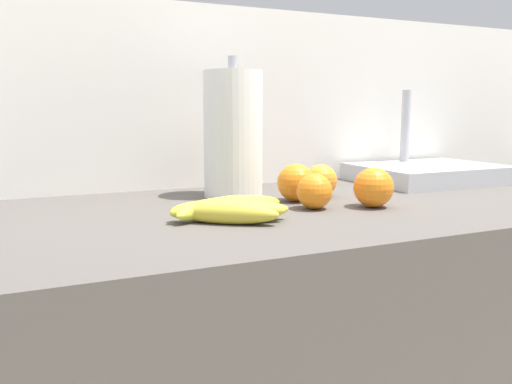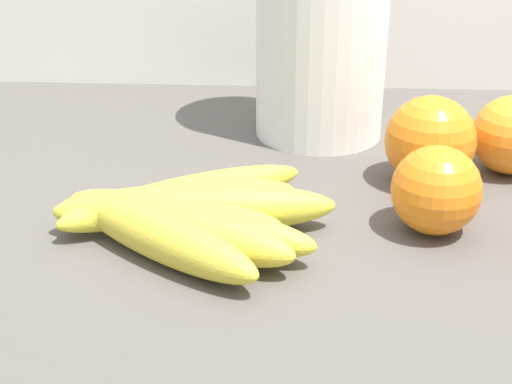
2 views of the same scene
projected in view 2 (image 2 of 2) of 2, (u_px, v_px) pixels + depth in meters
The scene contains 5 objects.
wall_back at pixel (494, 237), 1.01m from camera, with size 2.07×0.06×1.30m, color silver.
banana_bunch at pixel (180, 216), 0.56m from camera, with size 0.22×0.20×0.04m.
orange_back_right at pixel (436, 190), 0.56m from camera, with size 0.07×0.07×0.07m, color orange.
orange_front at pixel (430, 141), 0.64m from camera, with size 0.08×0.08×0.08m, color orange.
orange_right at pixel (512, 135), 0.66m from camera, with size 0.07×0.07×0.07m, color orange.
Camera 2 is at (-0.27, -0.56, 1.14)m, focal length 52.36 mm.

